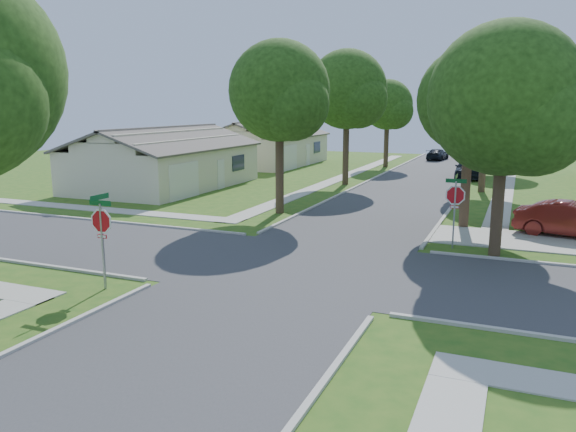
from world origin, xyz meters
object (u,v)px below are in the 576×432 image
(house_nw_far, at_px, (267,149))
(car_curb_west, at_px, (437,154))
(tree_e_near, at_px, (472,105))
(car_driveway, at_px, (572,220))
(stop_sign_sw, at_px, (101,225))
(stop_sign_ne, at_px, (455,198))
(tree_w_near, at_px, (280,96))
(tree_w_mid, at_px, (348,93))
(tree_ne_corner, at_px, (507,106))
(tree_w_far, at_px, (388,107))
(car_curb_east, at_px, (468,168))
(tree_e_far, at_px, (497,102))
(tree_e_mid, at_px, (489,96))
(house_nw_near, at_px, (166,165))

(house_nw_far, xyz_separation_m, car_curb_west, (14.79, 10.94, -0.93))
(tree_e_near, height_order, car_driveway, tree_e_near)
(stop_sign_sw, bearing_deg, tree_e_near, 55.41)
(stop_sign_ne, height_order, house_nw_far, house_nw_far)
(stop_sign_sw, relative_size, tree_w_near, 0.33)
(stop_sign_sw, xyz_separation_m, car_curb_west, (3.50, 47.64, -1.44))
(tree_w_near, bearing_deg, stop_sign_ne, -24.74)
(tree_w_mid, xyz_separation_m, house_nw_far, (-11.35, 10.99, -4.97))
(tree_w_mid, height_order, house_nw_far, tree_w_mid)
(tree_ne_corner, height_order, car_curb_west, tree_ne_corner)
(tree_w_far, relative_size, tree_ne_corner, 0.93)
(tree_w_far, bearing_deg, car_curb_east, -37.37)
(tree_w_near, height_order, car_driveway, tree_w_near)
(tree_e_far, bearing_deg, house_nw_far, -174.47)
(tree_w_near, relative_size, tree_ne_corner, 1.04)
(tree_w_mid, distance_m, house_nw_far, 16.56)
(car_driveway, distance_m, car_curb_west, 35.78)
(tree_w_near, distance_m, car_curb_east, 21.23)
(stop_sign_sw, height_order, tree_w_far, tree_w_far)
(tree_e_mid, distance_m, car_curb_west, 23.42)
(car_driveway, bearing_deg, house_nw_far, 58.30)
(tree_w_near, bearing_deg, car_curb_east, 67.57)
(tree_e_near, xyz_separation_m, house_nw_near, (-20.74, 5.99, -4.13))
(tree_e_far, distance_m, tree_w_far, 9.42)
(stop_sign_sw, bearing_deg, car_curb_east, 76.42)
(stop_sign_sw, bearing_deg, house_nw_far, 107.10)
(stop_sign_ne, relative_size, tree_w_far, 0.37)
(car_curb_west, bearing_deg, tree_e_far, 130.24)
(tree_e_far, distance_m, house_nw_near, 28.49)
(tree_e_mid, bearing_deg, tree_e_near, -90.03)
(tree_w_far, bearing_deg, car_curb_west, 68.87)
(house_nw_near, bearing_deg, stop_sign_sw, -60.17)
(stop_sign_sw, relative_size, house_nw_near, 0.22)
(house_nw_far, bearing_deg, stop_sign_sw, -72.90)
(stop_sign_ne, relative_size, tree_ne_corner, 0.34)
(tree_w_mid, xyz_separation_m, car_curb_east, (7.84, 7.00, -5.67))
(tree_e_mid, bearing_deg, tree_w_far, 125.90)
(stop_sign_ne, xyz_separation_m, tree_e_far, (0.05, 29.31, 3.95))
(tree_e_near, bearing_deg, tree_e_mid, 89.97)
(tree_w_mid, bearing_deg, car_driveway, -41.62)
(tree_w_mid, xyz_separation_m, tree_ne_corner, (11.00, -16.80, -0.90))
(tree_e_far, bearing_deg, house_nw_near, -137.50)
(tree_ne_corner, bearing_deg, house_nw_near, 154.23)
(tree_e_mid, height_order, house_nw_far, tree_e_mid)
(car_curb_east, bearing_deg, house_nw_near, -149.49)
(stop_sign_ne, bearing_deg, tree_w_near, 155.26)
(stop_sign_sw, relative_size, stop_sign_ne, 1.00)
(tree_w_far, distance_m, car_driveway, 29.24)
(house_nw_near, distance_m, house_nw_far, 17.00)
(tree_w_near, relative_size, tree_w_far, 1.12)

